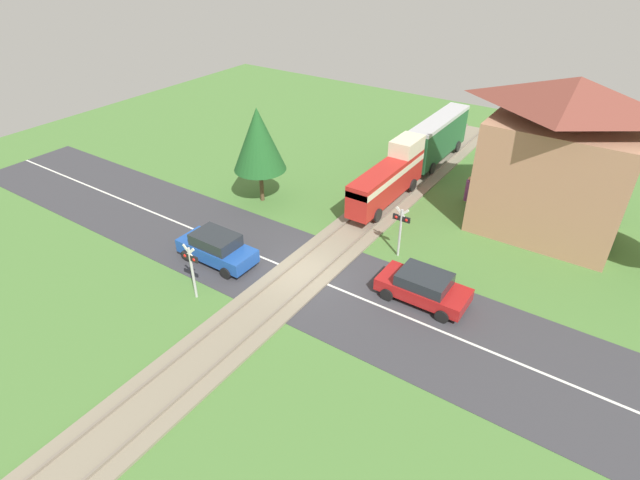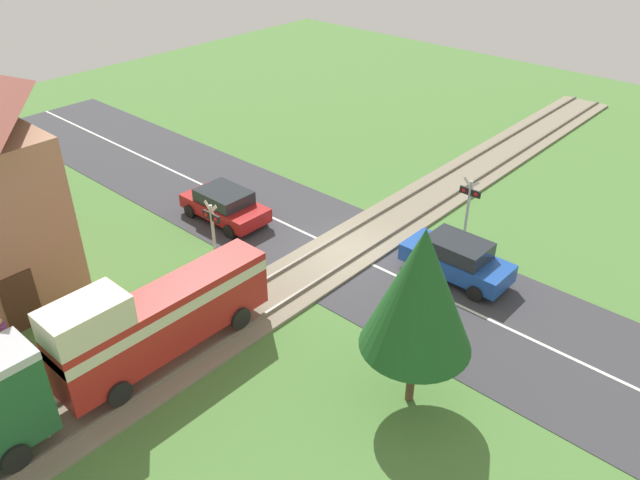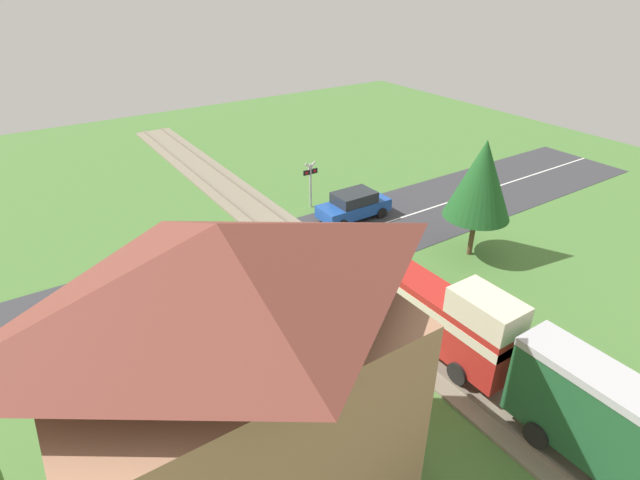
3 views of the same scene
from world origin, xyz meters
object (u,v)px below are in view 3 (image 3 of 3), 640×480
train (523,367)px  crossing_signal_east_approach (293,275)px  car_far_side (209,285)px  crossing_signal_west_approach (310,178)px  pedestrian_by_station (412,440)px  car_near_crossing (354,205)px  station_building (236,397)px

train → crossing_signal_east_approach: size_ratio=5.30×
car_far_side → crossing_signal_west_approach: (-8.45, -5.46, 1.03)m
crossing_signal_east_approach → pedestrian_by_station: bearing=84.2°
train → pedestrian_by_station: 3.98m
car_near_crossing → pedestrian_by_station: size_ratio=2.60×
train → station_building: (8.28, -1.65, 2.14)m
car_near_crossing → crossing_signal_west_approach: crossing_signal_west_approach is taller
crossing_signal_east_approach → car_far_side: bearing=-46.3°
station_building → crossing_signal_east_approach: bearing=-128.9°
car_near_crossing → pedestrian_by_station: bearing=58.9°
car_near_crossing → car_far_side: (9.59, 2.88, -0.06)m
car_far_side → crossing_signal_west_approach: 10.11m
pedestrian_by_station → car_near_crossing: bearing=-121.1°
train → car_far_side: train is taller
car_far_side → station_building: (2.82, 9.13, 3.26)m
crossing_signal_east_approach → station_building: (5.28, 6.55, 2.23)m
crossing_signal_west_approach → crossing_signal_east_approach: same height
crossing_signal_west_approach → pedestrian_by_station: 17.11m
car_far_side → train: bearing=116.9°
train → car_near_crossing: train is taller
car_near_crossing → station_building: size_ratio=0.49×
car_near_crossing → station_building: 17.56m
crossing_signal_east_approach → station_building: bearing=51.1°
car_far_side → crossing_signal_east_approach: (-2.47, 2.58, 1.03)m
car_far_side → station_building: size_ratio=0.48×
train → station_building: station_building is taller
pedestrian_by_station → car_far_side: bearing=-80.6°
crossing_signal_east_approach → station_building: 8.71m
train → pedestrian_by_station: (3.77, -0.55, -1.15)m
car_far_side → pedestrian_by_station: 10.37m
crossing_signal_east_approach → pedestrian_by_station: crossing_signal_east_approach is taller
car_far_side → crossing_signal_west_approach: crossing_signal_west_approach is taller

